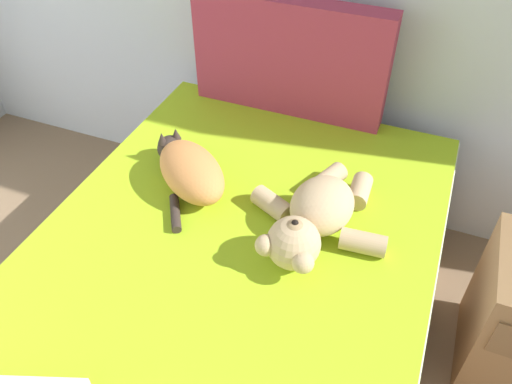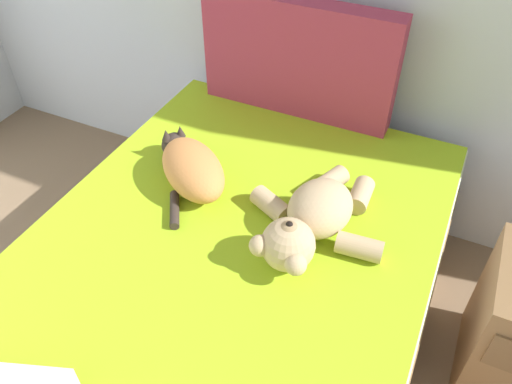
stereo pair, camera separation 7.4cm
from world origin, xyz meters
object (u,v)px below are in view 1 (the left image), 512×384
at_px(patterned_cushion, 289,58).
at_px(cell_phone, 190,174).
at_px(cat, 189,169).
at_px(teddy_bear, 314,217).
at_px(bed, 224,317).

height_order(patterned_cushion, cell_phone, patterned_cushion).
xyz_separation_m(cat, cell_phone, (-0.03, 0.05, -0.07)).
relative_size(cat, teddy_bear, 0.74).
relative_size(bed, patterned_cushion, 2.40).
distance_m(patterned_cushion, teddy_bear, 0.76).
bearing_deg(cat, teddy_bear, -8.09).
relative_size(patterned_cushion, cat, 1.97).
bearing_deg(patterned_cushion, cell_phone, -108.18).
xyz_separation_m(bed, teddy_bear, (0.23, 0.22, 0.36)).
distance_m(bed, teddy_bear, 0.48).
relative_size(teddy_bear, cell_phone, 3.35).
relative_size(patterned_cushion, cell_phone, 4.89).
bearing_deg(cell_phone, patterned_cushion, 71.82).
distance_m(cat, teddy_bear, 0.48).
bearing_deg(teddy_bear, patterned_cushion, 115.56).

